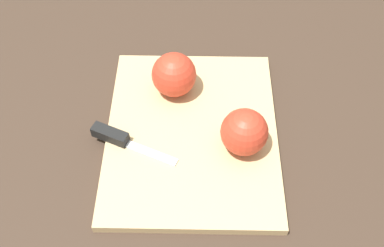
# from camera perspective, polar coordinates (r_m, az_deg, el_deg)

# --- Properties ---
(ground_plane) EXTENTS (4.00, 4.00, 0.00)m
(ground_plane) POSITION_cam_1_polar(r_m,az_deg,el_deg) (0.79, 0.00, -1.61)
(ground_plane) COLOR #38281E
(cutting_board) EXTENTS (0.37, 0.29, 0.02)m
(cutting_board) POSITION_cam_1_polar(r_m,az_deg,el_deg) (0.78, 0.00, -1.25)
(cutting_board) COLOR tan
(cutting_board) RESTS_ON ground_plane
(apple_half_left) EXTENTS (0.08, 0.08, 0.08)m
(apple_half_left) POSITION_cam_1_polar(r_m,az_deg,el_deg) (0.81, -2.31, 6.22)
(apple_half_left) COLOR red
(apple_half_left) RESTS_ON cutting_board
(apple_half_right) EXTENTS (0.08, 0.08, 0.08)m
(apple_half_right) POSITION_cam_1_polar(r_m,az_deg,el_deg) (0.73, 6.68, -1.08)
(apple_half_right) COLOR red
(apple_half_right) RESTS_ON cutting_board
(knife) EXTENTS (0.08, 0.15, 0.02)m
(knife) POSITION_cam_1_polar(r_m,az_deg,el_deg) (0.77, -9.71, -1.69)
(knife) COLOR silver
(knife) RESTS_ON cutting_board
(apple_slice) EXTENTS (0.07, 0.07, 0.01)m
(apple_slice) POSITION_cam_1_polar(r_m,az_deg,el_deg) (0.79, 6.88, -0.16)
(apple_slice) COLOR beige
(apple_slice) RESTS_ON cutting_board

